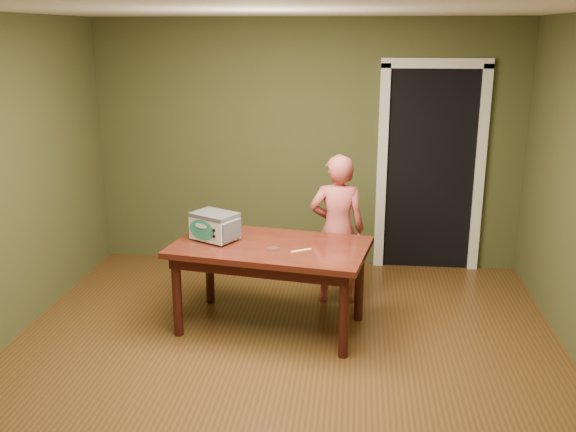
{
  "coord_description": "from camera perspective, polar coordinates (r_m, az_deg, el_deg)",
  "views": [
    {
      "loc": [
        0.54,
        -4.18,
        2.45
      ],
      "look_at": [
        -0.03,
        1.0,
        0.95
      ],
      "focal_mm": 40.0,
      "sensor_mm": 36.0,
      "label": 1
    }
  ],
  "objects": [
    {
      "name": "floor",
      "position": [
        4.87,
        -0.97,
        -14.12
      ],
      "size": [
        5.0,
        5.0,
        0.0
      ],
      "primitive_type": "plane",
      "color": "brown",
      "rests_on": "ground"
    },
    {
      "name": "room_shell",
      "position": [
        4.28,
        -1.08,
        6.06
      ],
      "size": [
        4.52,
        5.02,
        2.61
      ],
      "color": "#434424",
      "rests_on": "ground"
    },
    {
      "name": "doorway",
      "position": [
        7.14,
        12.28,
        4.43
      ],
      "size": [
        1.1,
        0.66,
        2.25
      ],
      "color": "black",
      "rests_on": "ground"
    },
    {
      "name": "dining_table",
      "position": [
        5.36,
        -1.59,
        -3.55
      ],
      "size": [
        1.73,
        1.15,
        0.75
      ],
      "rotation": [
        0.0,
        0.0,
        -0.16
      ],
      "color": "#3C140D",
      "rests_on": "floor"
    },
    {
      "name": "toy_oven",
      "position": [
        5.44,
        -6.55,
        -0.83
      ],
      "size": [
        0.45,
        0.4,
        0.24
      ],
      "rotation": [
        0.0,
        0.0,
        -0.5
      ],
      "color": "#4C4F54",
      "rests_on": "dining_table"
    },
    {
      "name": "baking_pan",
      "position": [
        5.18,
        -1.34,
        -2.94
      ],
      "size": [
        0.1,
        0.1,
        0.02
      ],
      "color": "silver",
      "rests_on": "dining_table"
    },
    {
      "name": "spatula",
      "position": [
        5.17,
        1.17,
        -3.08
      ],
      "size": [
        0.16,
        0.12,
        0.01
      ],
      "primitive_type": "cube",
      "rotation": [
        0.0,
        0.0,
        0.58
      ],
      "color": "#FBDB6D",
      "rests_on": "dining_table"
    },
    {
      "name": "child",
      "position": [
        5.9,
        4.4,
        -1.21
      ],
      "size": [
        0.54,
        0.38,
        1.41
      ],
      "primitive_type": "imported",
      "rotation": [
        0.0,
        0.0,
        3.23
      ],
      "color": "#BF524E",
      "rests_on": "floor"
    }
  ]
}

